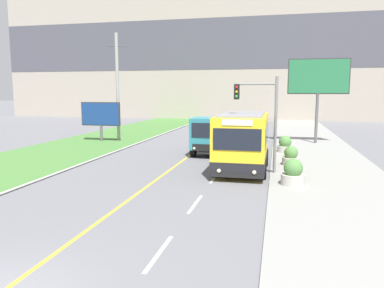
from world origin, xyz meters
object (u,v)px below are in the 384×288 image
object	(u,v)px
planter_round_third	(285,145)
city_bus	(242,142)
planter_round_second	(291,157)
traffic_light_mast	(262,112)
billboard_large	(318,80)
planter_round_near	(293,173)
utility_pole_far	(118,87)
dump_truck	(212,136)
billboard_small	(101,115)

from	to	relation	value
planter_round_third	city_bus	bearing A→B (deg)	-109.47
planter_round_second	planter_round_third	bearing A→B (deg)	92.92
planter_round_third	traffic_light_mast	bearing A→B (deg)	-100.84
billboard_large	planter_round_third	distance (m)	7.64
billboard_large	planter_round_near	size ratio (longest dim) A/B	5.75
billboard_large	utility_pole_far	bearing A→B (deg)	-175.17
planter_round_third	billboard_large	bearing A→B (deg)	64.33
dump_truck	traffic_light_mast	xyz separation A→B (m)	(3.58, -5.41, 2.00)
city_bus	billboard_large	xyz separation A→B (m)	(5.02, 12.26, 3.72)
billboard_small	planter_round_second	bearing A→B (deg)	-25.88
utility_pole_far	traffic_light_mast	size ratio (longest dim) A/B	1.83
utility_pole_far	planter_round_second	xyz separation A→B (m)	(14.72, -8.81, -4.19)
city_bus	traffic_light_mast	world-z (taller)	traffic_light_mast
city_bus	utility_pole_far	xyz separation A→B (m)	(-12.05, 10.82, 3.15)
utility_pole_far	traffic_light_mast	world-z (taller)	utility_pole_far
city_bus	planter_round_third	size ratio (longest dim) A/B	4.95
dump_truck	billboard_small	distance (m)	11.70
utility_pole_far	planter_round_third	world-z (taller)	utility_pole_far
billboard_large	planter_round_second	world-z (taller)	billboard_large
dump_truck	utility_pole_far	size ratio (longest dim) A/B	0.68
traffic_light_mast	billboard_large	bearing A→B (deg)	72.50
billboard_large	planter_round_second	size ratio (longest dim) A/B	6.24
dump_truck	traffic_light_mast	world-z (taller)	traffic_light_mast
dump_truck	planter_round_third	world-z (taller)	dump_truck
billboard_large	planter_round_third	bearing A→B (deg)	-115.67
billboard_small	planter_round_near	distance (m)	20.28
dump_truck	billboard_small	world-z (taller)	billboard_small
dump_truck	billboard_large	size ratio (longest dim) A/B	0.91
city_bus	planter_round_third	xyz separation A→B (m)	(2.43, 6.87, -1.02)
billboard_large	planter_round_second	distance (m)	11.54
billboard_small	planter_round_third	size ratio (longest dim) A/B	3.06
city_bus	dump_truck	bearing A→B (deg)	116.56
planter_round_third	dump_truck	bearing A→B (deg)	-159.99
billboard_large	billboard_small	distance (m)	18.65
planter_round_second	utility_pole_far	bearing A→B (deg)	149.11
planter_round_second	billboard_small	bearing A→B (deg)	154.12
city_bus	utility_pole_far	world-z (taller)	utility_pole_far
utility_pole_far	planter_round_second	size ratio (longest dim) A/B	8.36
planter_round_near	planter_round_third	xyz separation A→B (m)	(-0.18, 9.71, -0.03)
city_bus	utility_pole_far	bearing A→B (deg)	138.08
traffic_light_mast	planter_round_second	bearing A→B (deg)	55.36
utility_pole_far	planter_round_third	distance (m)	15.58
utility_pole_far	billboard_large	bearing A→B (deg)	4.83
billboard_large	city_bus	bearing A→B (deg)	-112.27
billboard_large	planter_round_near	xyz separation A→B (m)	(-2.41, -15.11, -4.71)
city_bus	planter_round_second	bearing A→B (deg)	36.91
utility_pole_far	billboard_large	size ratio (longest dim) A/B	1.34
billboard_small	planter_round_third	distance (m)	15.99
planter_round_near	planter_round_second	size ratio (longest dim) A/B	1.09
traffic_light_mast	utility_pole_far	bearing A→B (deg)	139.54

